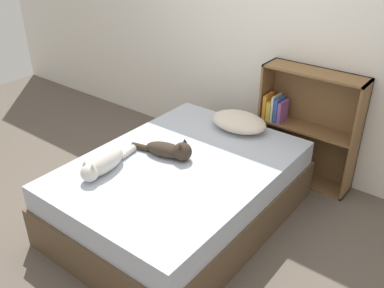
% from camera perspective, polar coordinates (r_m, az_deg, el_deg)
% --- Properties ---
extents(ground_plane, '(8.00, 8.00, 0.00)m').
position_cam_1_polar(ground_plane, '(3.61, -1.43, -9.75)').
color(ground_plane, brown).
extents(wall_back, '(8.00, 0.06, 2.50)m').
position_cam_1_polar(wall_back, '(4.06, 10.61, 14.11)').
color(wall_back, white).
rests_on(wall_back, ground_plane).
extents(bed, '(1.41, 1.94, 0.54)m').
position_cam_1_polar(bed, '(3.45, -1.49, -6.33)').
color(bed, brown).
rests_on(bed, ground_plane).
extents(pillow, '(0.51, 0.36, 0.14)m').
position_cam_1_polar(pillow, '(3.79, 6.28, 2.97)').
color(pillow, beige).
rests_on(pillow, bed).
extents(cat_light, '(0.21, 0.58, 0.16)m').
position_cam_1_polar(cat_light, '(3.22, -11.78, -2.50)').
color(cat_light, beige).
rests_on(cat_light, bed).
extents(cat_dark, '(0.52, 0.21, 0.17)m').
position_cam_1_polar(cat_dark, '(3.35, -2.85, -0.84)').
color(cat_dark, '#33281E').
rests_on(cat_dark, bed).
extents(bookshelf, '(0.89, 0.26, 1.07)m').
position_cam_1_polar(bookshelf, '(4.00, 14.97, 2.58)').
color(bookshelf, brown).
rests_on(bookshelf, ground_plane).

